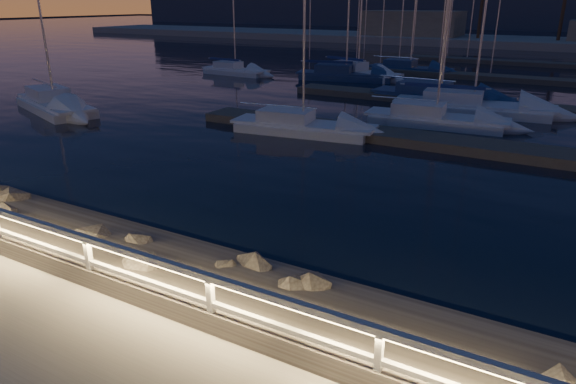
% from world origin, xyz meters
% --- Properties ---
extents(ground, '(400.00, 400.00, 0.00)m').
position_xyz_m(ground, '(0.00, 0.00, 0.00)').
color(ground, '#9C978D').
rests_on(ground, ground).
extents(harbor_water, '(400.00, 440.00, 0.60)m').
position_xyz_m(harbor_water, '(0.00, 31.22, -0.97)').
color(harbor_water, black).
rests_on(harbor_water, ground).
extents(guard_rail, '(44.11, 0.12, 1.06)m').
position_xyz_m(guard_rail, '(-0.07, -0.00, 0.77)').
color(guard_rail, white).
rests_on(guard_rail, ground).
extents(riprap, '(39.70, 3.17, 1.47)m').
position_xyz_m(riprap, '(-4.04, 1.53, -0.22)').
color(riprap, slate).
rests_on(riprap, ground).
extents(floating_docks, '(22.00, 36.00, 0.40)m').
position_xyz_m(floating_docks, '(0.00, 32.50, -0.40)').
color(floating_docks, '#615B51').
rests_on(floating_docks, ground).
extents(far_shore, '(160.00, 14.00, 5.20)m').
position_xyz_m(far_shore, '(-0.12, 74.05, 0.29)').
color(far_shore, '#9C978D').
rests_on(far_shore, ground).
extents(distant_hills, '(230.00, 37.50, 18.00)m').
position_xyz_m(distant_hills, '(-22.13, 133.69, 4.74)').
color(distant_hills, '#32394D').
rests_on(distant_hills, ground).
extents(sailboat_a, '(7.80, 4.56, 12.93)m').
position_xyz_m(sailboat_a, '(-20.20, 12.84, -0.14)').
color(sailboat_a, silver).
rests_on(sailboat_a, ground).
extents(sailboat_b, '(7.13, 2.70, 11.88)m').
position_xyz_m(sailboat_b, '(-0.45, 19.89, -0.19)').
color(sailboat_b, silver).
rests_on(sailboat_b, ground).
extents(sailboat_c, '(8.82, 3.54, 14.57)m').
position_xyz_m(sailboat_c, '(0.51, 23.96, -0.15)').
color(sailboat_c, silver).
rests_on(sailboat_c, ground).
extents(sailboat_e, '(6.32, 2.28, 10.62)m').
position_xyz_m(sailboat_e, '(-20.17, 30.54, -0.20)').
color(sailboat_e, silver).
rests_on(sailboat_e, ground).
extents(sailboat_f, '(7.06, 2.95, 11.67)m').
position_xyz_m(sailboat_f, '(-5.50, 15.18, -0.19)').
color(sailboat_f, silver).
rests_on(sailboat_f, ground).
extents(sailboat_g, '(8.56, 3.17, 14.23)m').
position_xyz_m(sailboat_g, '(-1.83, 26.19, -0.16)').
color(sailboat_g, navy).
rests_on(sailboat_g, ground).
extents(sailboat_i, '(7.76, 4.21, 12.81)m').
position_xyz_m(sailboat_i, '(-10.38, 33.91, -0.15)').
color(sailboat_i, silver).
rests_on(sailboat_i, ground).
extents(sailboat_j, '(8.03, 3.88, 13.20)m').
position_xyz_m(sailboat_j, '(-10.79, 32.26, -0.16)').
color(sailboat_j, navy).
rests_on(sailboat_j, ground).
extents(sailboat_n, '(7.25, 2.57, 12.15)m').
position_xyz_m(sailboat_n, '(-7.62, 38.91, -0.18)').
color(sailboat_n, navy).
rests_on(sailboat_n, ground).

